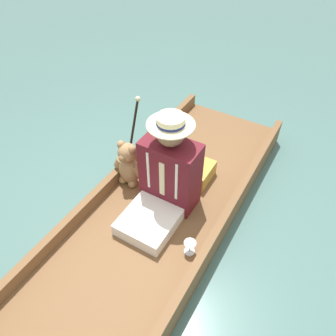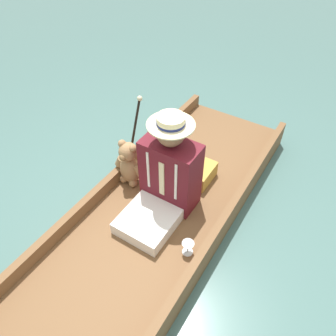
{
  "view_description": "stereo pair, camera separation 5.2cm",
  "coord_description": "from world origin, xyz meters",
  "px_view_note": "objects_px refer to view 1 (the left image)",
  "views": [
    {
      "loc": [
        -0.91,
        1.33,
        2.22
      ],
      "look_at": [
        -0.01,
        -0.2,
        0.53
      ],
      "focal_mm": 35.0,
      "sensor_mm": 36.0,
      "label": 1
    },
    {
      "loc": [
        -0.95,
        1.3,
        2.22
      ],
      "look_at": [
        -0.01,
        -0.2,
        0.53
      ],
      "focal_mm": 35.0,
      "sensor_mm": 36.0,
      "label": 2
    }
  ],
  "objects_px": {
    "seated_person": "(166,177)",
    "walking_cane": "(132,133)",
    "teddy_bear": "(128,165)",
    "wine_glass": "(190,245)"
  },
  "relations": [
    {
      "from": "teddy_bear",
      "to": "walking_cane",
      "type": "relative_size",
      "value": 0.61
    },
    {
      "from": "seated_person",
      "to": "teddy_bear",
      "type": "xyz_separation_m",
      "value": [
        0.4,
        -0.06,
        -0.11
      ]
    },
    {
      "from": "teddy_bear",
      "to": "wine_glass",
      "type": "xyz_separation_m",
      "value": [
        -0.78,
        0.36,
        -0.12
      ]
    },
    {
      "from": "wine_glass",
      "to": "walking_cane",
      "type": "bearing_deg",
      "value": -31.78
    },
    {
      "from": "seated_person",
      "to": "teddy_bear",
      "type": "bearing_deg",
      "value": -18.87
    },
    {
      "from": "seated_person",
      "to": "walking_cane",
      "type": "relative_size",
      "value": 1.16
    },
    {
      "from": "seated_person",
      "to": "walking_cane",
      "type": "xyz_separation_m",
      "value": [
        0.44,
        -0.2,
        0.11
      ]
    },
    {
      "from": "seated_person",
      "to": "teddy_bear",
      "type": "height_order",
      "value": "seated_person"
    },
    {
      "from": "teddy_bear",
      "to": "seated_person",
      "type": "bearing_deg",
      "value": 172.16
    },
    {
      "from": "walking_cane",
      "to": "teddy_bear",
      "type": "bearing_deg",
      "value": 105.43
    }
  ]
}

